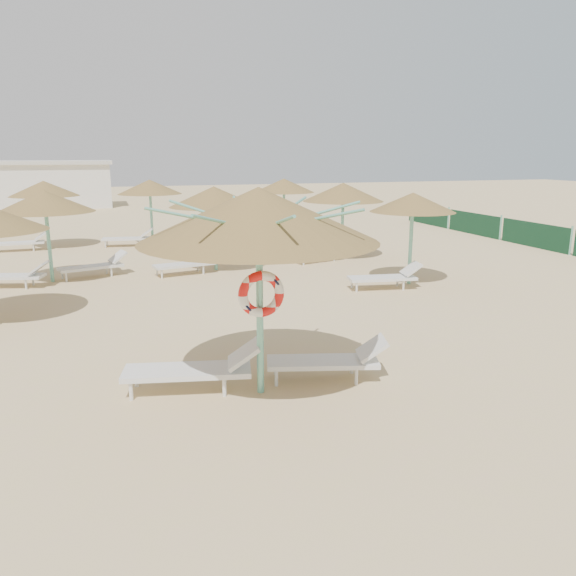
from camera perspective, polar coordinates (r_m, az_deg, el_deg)
name	(u,v)px	position (r m, az deg, el deg)	size (l,w,h in m)	color
ground	(282,380)	(9.63, -0.59, -9.35)	(120.00, 120.00, 0.00)	tan
main_palapa	(259,215)	(8.45, -3.00, 7.37)	(3.64, 3.64, 3.26)	#6DBEA5
lounger_main_a	(197,369)	(9.21, -9.27, -8.09)	(2.27, 1.10, 0.79)	silver
lounger_main_b	(331,360)	(9.57, 4.34, -7.30)	(2.10, 1.12, 0.73)	silver
palapa_field	(187,197)	(19.49, -10.19, 9.13)	(14.40, 13.41, 2.72)	#6DBEA5
service_hut	(51,184)	(43.63, -22.92, 9.71)	(8.40, 4.40, 3.25)	silver
windbreak_fence	(535,235)	(25.06, 23.82, 4.94)	(0.08, 19.84, 1.10)	#17472B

